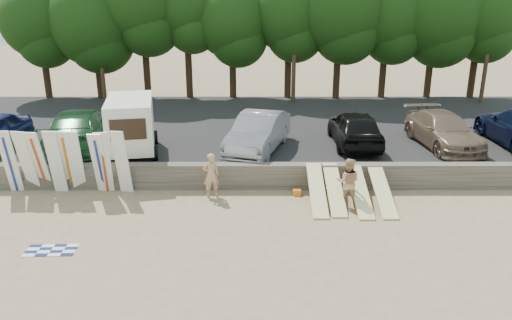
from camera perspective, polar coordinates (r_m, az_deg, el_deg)
The scene contains 28 objects.
ground at distance 17.04m, azimuth 1.32°, elevation -6.94°, with size 120.00×120.00×0.00m, color tan.
seawall at distance 19.61m, azimuth 1.13°, elevation -1.83°, with size 44.00×0.50×1.00m, color #6B6356.
parking_lot at distance 26.80m, azimuth 0.80°, elevation 3.48°, with size 44.00×14.50×0.70m, color #282828.
treeline at distance 32.95m, azimuth 1.34°, elevation 16.44°, with size 33.05×6.25×8.95m.
utility_poles at distance 31.52m, azimuth 4.46°, elevation 15.07°, with size 25.80×0.26×9.00m.
box_trailer at distance 22.09m, azimuth -14.13°, elevation 4.13°, with size 2.68×4.02×2.38m.
car_1 at distance 23.50m, azimuth -19.43°, elevation 3.34°, with size 2.48×6.09×1.77m, color #163D20.
car_2 at distance 21.86m, azimuth 0.26°, elevation 3.17°, with size 1.75×5.01×1.65m, color gray.
car_3 at distance 23.08m, azimuth 11.22°, elevation 3.65°, with size 1.95×4.86×1.66m, color black.
car_4 at distance 24.07m, azimuth 20.62°, elevation 3.21°, with size 2.08×5.13×1.49m, color #7C634F.
surfboard_upright_0 at distance 21.02m, azimuth -26.31°, elevation -0.16°, with size 0.50×0.06×2.60m, color white.
surfboard_upright_1 at distance 20.81m, azimuth -24.77°, elevation -0.15°, with size 0.50×0.06×2.60m, color white.
surfboard_upright_2 at distance 20.63m, azimuth -23.54°, elevation -0.17°, with size 0.50×0.06×2.60m, color white.
surfboard_upright_3 at distance 20.26m, azimuth -21.95°, elevation -0.21°, with size 0.50×0.06×2.60m, color white.
surfboard_upright_4 at distance 20.25m, azimuth -20.76°, elevation -0.12°, with size 0.50×0.06×2.60m, color white.
surfboard_upright_5 at distance 20.08m, azimuth -19.92°, elevation -0.17°, with size 0.50×0.06×2.60m, color white.
surfboard_upright_6 at distance 19.65m, azimuth -17.45°, elevation -0.35°, with size 0.50×0.06×2.60m, color white.
surfboard_upright_7 at distance 19.62m, azimuth -16.99°, elevation -0.28°, with size 0.50×0.06×2.60m, color white.
surfboard_upright_8 at distance 19.42m, azimuth -15.07°, elevation -0.25°, with size 0.50×0.06×2.60m, color white.
surfboard_low_0 at distance 18.30m, azimuth 6.99°, elevation -3.37°, with size 0.56×3.00×0.07m, color #F4E999.
surfboard_low_1 at distance 18.51m, azimuth 8.94°, elevation -3.26°, with size 0.56×3.00×0.07m, color #F4E999.
surfboard_low_2 at distance 18.50m, azimuth 11.79°, elevation -3.50°, with size 0.56×3.00×0.07m, color #F4E999.
surfboard_low_3 at distance 18.73m, azimuth 14.22°, elevation -3.44°, with size 0.56×3.00×0.07m, color #F4E999.
beachgoer_a at distance 18.73m, azimuth -5.16°, elevation -1.75°, with size 0.63×0.41×1.71m, color tan.
beachgoer_b at distance 18.21m, azimuth 10.47°, elevation -2.49°, with size 0.86×0.67×1.78m, color tan.
cooler at distance 19.26m, azimuth 7.51°, elevation -3.47°, with size 0.38×0.30×0.32m, color #227C40.
gear_bag at distance 19.13m, azimuth 4.70°, elevation -3.69°, with size 0.30×0.25×0.22m, color orange.
beach_towel at distance 16.40m, azimuth -22.37°, elevation -9.52°, with size 1.50×1.50×0.00m, color white.
Camera 1 is at (-0.42, -15.37, 7.35)m, focal length 35.00 mm.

